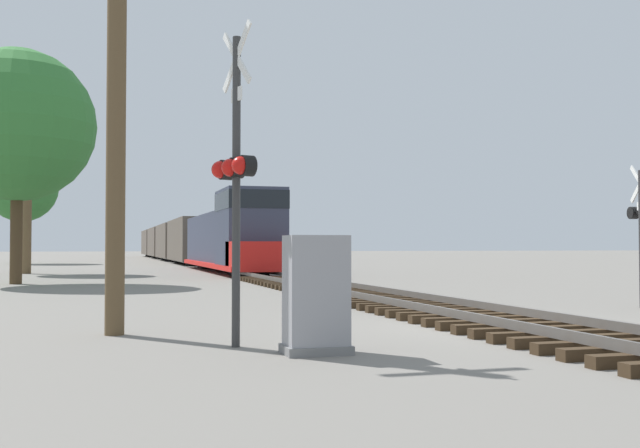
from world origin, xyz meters
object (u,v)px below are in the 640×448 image
utility_pole (116,89)px  relay_cabinet (316,295)px  tree_deep_background (22,187)px  crossing_signal_near (235,171)px  tree_far_right (18,125)px  tree_mid_background (27,142)px  freight_train (177,242)px

utility_pole → relay_cabinet: bearing=-49.0°
utility_pole → tree_deep_background: (-6.66, 53.90, 2.35)m
crossing_signal_near → tree_deep_background: (-8.29, 55.92, 3.86)m
tree_far_right → tree_mid_background: size_ratio=0.95×
utility_pole → freight_train: bearing=83.6°
tree_far_right → utility_pole: bearing=-79.4°
tree_mid_background → tree_deep_background: 24.47m
tree_mid_background → freight_train: bearing=70.0°
tree_mid_background → utility_pole: bearing=-82.1°
utility_pole → tree_mid_background: 30.00m
tree_deep_background → relay_cabinet: bearing=-80.8°
relay_cabinet → freight_train: bearing=86.3°
relay_cabinet → utility_pole: (-2.60, 2.98, 3.28)m
relay_cabinet → utility_pole: utility_pole is taller
freight_train → tree_deep_background: size_ratio=8.58×
crossing_signal_near → utility_pole: utility_pole is taller
tree_far_right → tree_deep_background: bearing=95.2°
freight_train → utility_pole: bearing=-96.4°
freight_train → tree_deep_background: bearing=-158.4°
relay_cabinet → tree_far_right: 22.58m
crossing_signal_near → tree_deep_background: bearing=172.7°
tree_mid_background → relay_cabinet: bearing=-78.4°
utility_pole → tree_deep_background: 54.36m
freight_train → tree_deep_background: (-13.32, -5.27, 4.54)m
freight_train → relay_cabinet: bearing=-93.7°
crossing_signal_near → utility_pole: bearing=-156.7°
tree_mid_background → tree_far_right: bearing=-86.5°
relay_cabinet → crossing_signal_near: bearing=134.9°
freight_train → relay_cabinet: (-4.07, -62.15, -1.09)m
utility_pole → tree_deep_background: bearing=97.0°
tree_far_right → tree_mid_background: (-0.70, 11.45, 0.89)m
freight_train → tree_far_right: tree_far_right is taller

